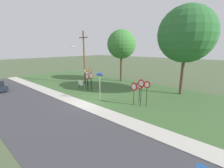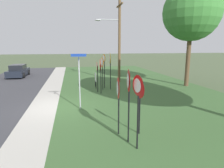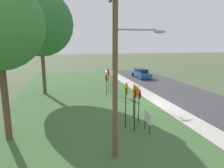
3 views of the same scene
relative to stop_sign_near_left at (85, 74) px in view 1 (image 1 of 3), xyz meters
name	(u,v)px [view 1 (image 1 of 3)]	position (x,y,z in m)	size (l,w,h in m)	color
ground_plane	(88,103)	(4.68, -3.54, -2.04)	(160.00, 160.00, 0.00)	#4C5B3D
road_asphalt	(43,118)	(4.68, -8.34, -2.03)	(44.00, 6.40, 0.01)	#3D3D42
sidewalk_strip	(82,104)	(4.68, -4.34, -2.01)	(44.00, 1.60, 0.06)	#BCB7AD
grass_median	(123,91)	(4.68, 2.46, -2.02)	(44.00, 12.00, 0.04)	#3D6033
stop_sign_near_left	(85,74)	(0.00, 0.00, 0.00)	(0.61, 0.14, 2.82)	black
stop_sign_near_right	(88,76)	(0.80, -0.28, -0.09)	(0.76, 0.12, 2.61)	black
stop_sign_far_left	(90,74)	(0.62, 0.38, 0.14)	(0.79, 0.11, 2.91)	black
stop_sign_far_center	(91,78)	(1.90, -0.60, -0.15)	(0.79, 0.17, 2.52)	black
stop_sign_far_right	(87,79)	(1.26, -0.75, -0.37)	(0.63, 0.11, 2.28)	black
yield_sign_near_left	(139,88)	(8.81, -0.13, -0.37)	(0.73, 0.15, 2.20)	black
yield_sign_near_right	(141,86)	(9.37, -0.75, 0.01)	(0.78, 0.15, 2.68)	black
yield_sign_far_left	(147,88)	(9.90, -0.59, -0.11)	(0.67, 0.16, 2.55)	black
yield_sign_far_right	(134,88)	(8.67, -0.94, -0.29)	(0.83, 0.13, 2.29)	black
street_name_post	(100,84)	(5.18, -2.25, -0.19)	(0.96, 0.82, 3.05)	#9EA0A8
utility_pole	(83,56)	(-2.53, 1.75, 2.41)	(2.10, 2.44, 8.12)	brown
notice_board	(81,83)	(-0.28, -0.69, -1.16)	(1.10, 0.09, 1.25)	black
oak_tree_left	(121,44)	(0.65, 7.24, 4.19)	(4.72, 4.72, 8.57)	brown
oak_tree_right	(186,34)	(10.98, 6.07, 5.12)	(6.47, 6.47, 10.36)	brown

